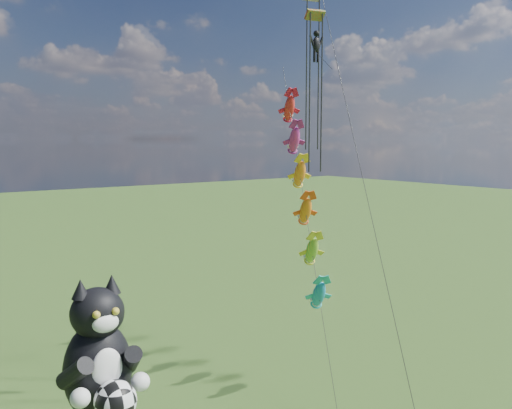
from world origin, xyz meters
TOP-DOWN VIEW (x-y plane):
  - cat_kite_rig at (-1.45, 1.76)m, footprint 2.63×4.22m
  - fish_windsock_rig at (16.02, 11.74)m, footprint 7.70×14.09m
  - parafoil_rig at (13.65, 7.89)m, footprint 8.14×16.10m

SIDE VIEW (x-z plane):
  - cat_kite_rig at x=-1.45m, z-range 2.22..12.36m
  - fish_windsock_rig at x=16.02m, z-range 1.21..21.13m
  - parafoil_rig at x=13.65m, z-range 6.61..31.83m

